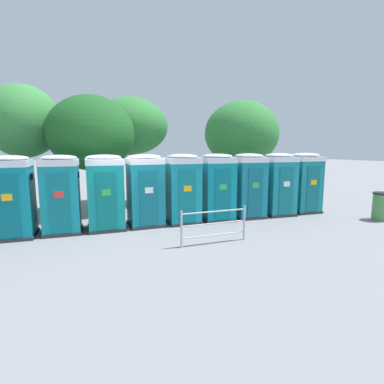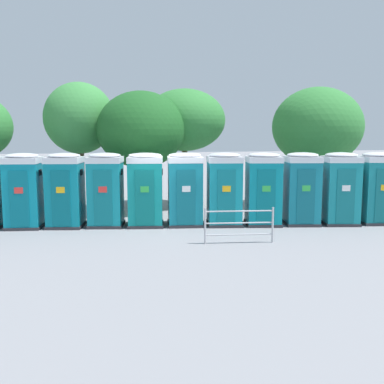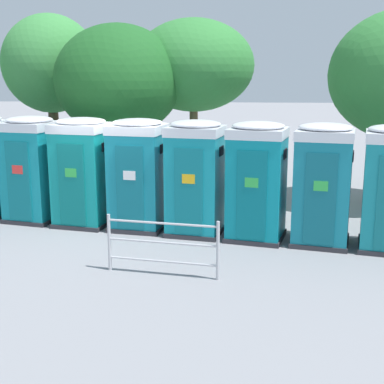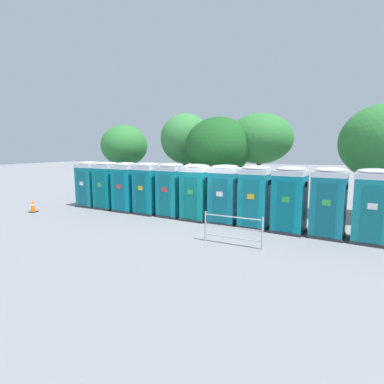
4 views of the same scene
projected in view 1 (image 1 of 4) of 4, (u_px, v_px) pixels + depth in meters
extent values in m
plane|color=gray|center=(126.00, 226.00, 10.63)|extent=(120.00, 120.00, 0.00)
cube|color=#2D2D33|center=(16.00, 235.00, 9.33)|extent=(1.40, 1.42, 0.10)
cube|color=#0B7F92|center=(13.00, 201.00, 9.17)|extent=(1.33, 1.35, 2.10)
cube|color=#096372|center=(8.00, 207.00, 8.63)|extent=(0.61, 0.16, 1.85)
cube|color=yellow|center=(7.00, 197.00, 8.57)|extent=(0.28, 0.07, 0.20)
cube|color=black|center=(32.00, 176.00, 9.23)|extent=(0.10, 0.36, 0.20)
cube|color=silver|center=(9.00, 163.00, 9.00)|extent=(1.37, 1.39, 0.20)
ellipsoid|color=silver|center=(9.00, 158.00, 8.98)|extent=(1.31, 1.32, 0.18)
cube|color=#2D2D33|center=(64.00, 231.00, 9.84)|extent=(1.40, 1.42, 0.10)
cube|color=teal|center=(61.00, 198.00, 9.68)|extent=(1.33, 1.35, 2.10)
cube|color=#0D6B76|center=(60.00, 203.00, 9.14)|extent=(0.60, 0.16, 1.85)
cube|color=red|center=(59.00, 195.00, 9.08)|extent=(0.28, 0.07, 0.20)
cube|color=black|center=(79.00, 175.00, 9.75)|extent=(0.10, 0.36, 0.20)
cube|color=silver|center=(59.00, 162.00, 9.51)|extent=(1.37, 1.39, 0.20)
ellipsoid|color=silver|center=(59.00, 158.00, 9.49)|extent=(1.30, 1.32, 0.18)
cube|color=#2D2D33|center=(107.00, 227.00, 10.26)|extent=(1.41, 1.40, 0.10)
cube|color=#0F8D8B|center=(105.00, 196.00, 10.09)|extent=(1.34, 1.33, 2.10)
cube|color=#0B6E6C|center=(107.00, 201.00, 9.56)|extent=(0.63, 0.14, 1.85)
cube|color=green|center=(106.00, 193.00, 9.50)|extent=(0.28, 0.06, 0.20)
cube|color=black|center=(122.00, 174.00, 10.18)|extent=(0.09, 0.36, 0.20)
cube|color=silver|center=(104.00, 162.00, 9.92)|extent=(1.38, 1.37, 0.20)
ellipsoid|color=silver|center=(104.00, 157.00, 9.90)|extent=(1.31, 1.30, 0.18)
cube|color=#2D2D33|center=(146.00, 224.00, 10.75)|extent=(1.37, 1.36, 0.10)
cube|color=teal|center=(145.00, 194.00, 10.58)|extent=(1.30, 1.30, 2.10)
cube|color=#0E6473|center=(149.00, 198.00, 10.06)|extent=(0.63, 0.12, 1.85)
cube|color=white|center=(149.00, 190.00, 10.00)|extent=(0.28, 0.05, 0.20)
cube|color=black|center=(161.00, 172.00, 10.69)|extent=(0.08, 0.36, 0.20)
cube|color=silver|center=(145.00, 161.00, 10.41)|extent=(1.34, 1.34, 0.20)
ellipsoid|color=silver|center=(144.00, 157.00, 10.39)|extent=(1.28, 1.27, 0.18)
cube|color=#2D2D33|center=(183.00, 221.00, 11.16)|extent=(1.38, 1.39, 0.10)
cube|color=teal|center=(182.00, 192.00, 11.00)|extent=(1.31, 1.32, 2.10)
cube|color=#0D6E7A|center=(188.00, 196.00, 10.46)|extent=(0.61, 0.14, 1.85)
cube|color=yellow|center=(188.00, 189.00, 10.41)|extent=(0.28, 0.06, 0.20)
cube|color=black|center=(197.00, 171.00, 11.08)|extent=(0.09, 0.36, 0.20)
cube|color=silver|center=(182.00, 160.00, 10.83)|extent=(1.35, 1.36, 0.20)
ellipsoid|color=silver|center=(182.00, 156.00, 10.80)|extent=(1.29, 1.30, 0.18)
cube|color=#2D2D33|center=(217.00, 218.00, 11.57)|extent=(1.42, 1.43, 0.10)
cube|color=#0B8898|center=(217.00, 190.00, 11.41)|extent=(1.35, 1.36, 2.10)
cube|color=#086A77|center=(223.00, 194.00, 10.87)|extent=(0.61, 0.17, 1.85)
cube|color=green|center=(223.00, 187.00, 10.81)|extent=(0.27, 0.07, 0.20)
cube|color=black|center=(231.00, 171.00, 11.47)|extent=(0.10, 0.36, 0.20)
cube|color=silver|center=(217.00, 160.00, 11.24)|extent=(1.40, 1.40, 0.20)
ellipsoid|color=silver|center=(217.00, 156.00, 11.22)|extent=(1.33, 1.33, 0.18)
cube|color=#2D2D33|center=(247.00, 216.00, 12.05)|extent=(1.40, 1.42, 0.10)
cube|color=#137A8E|center=(248.00, 189.00, 11.88)|extent=(1.34, 1.36, 2.10)
cube|color=#0F5F6F|center=(255.00, 193.00, 11.34)|extent=(0.60, 0.16, 1.85)
cube|color=green|center=(256.00, 185.00, 11.28)|extent=(0.28, 0.07, 0.20)
cube|color=black|center=(261.00, 170.00, 11.94)|extent=(0.10, 0.36, 0.20)
cube|color=silver|center=(249.00, 159.00, 11.71)|extent=(1.38, 1.40, 0.20)
ellipsoid|color=silver|center=(249.00, 156.00, 11.69)|extent=(1.31, 1.33, 0.18)
cube|color=#2D2D33|center=(277.00, 213.00, 12.46)|extent=(1.43, 1.43, 0.10)
cube|color=teal|center=(278.00, 187.00, 12.30)|extent=(1.36, 1.36, 2.10)
cube|color=#116A73|center=(286.00, 191.00, 11.76)|extent=(0.61, 0.17, 1.85)
cube|color=white|center=(287.00, 184.00, 11.70)|extent=(0.27, 0.07, 0.20)
cube|color=black|center=(291.00, 169.00, 12.36)|extent=(0.10, 0.36, 0.20)
cube|color=silver|center=(279.00, 159.00, 12.13)|extent=(1.40, 1.40, 0.20)
ellipsoid|color=silver|center=(279.00, 155.00, 12.11)|extent=(1.33, 1.34, 0.18)
cube|color=#2D2D33|center=(302.00, 211.00, 12.99)|extent=(1.39, 1.40, 0.10)
cube|color=teal|center=(304.00, 185.00, 12.83)|extent=(1.33, 1.34, 2.10)
cube|color=#11646B|center=(313.00, 189.00, 12.30)|extent=(0.61, 0.15, 1.85)
cube|color=yellow|center=(314.00, 182.00, 12.24)|extent=(0.28, 0.06, 0.20)
cube|color=black|center=(316.00, 168.00, 12.91)|extent=(0.09, 0.36, 0.20)
cube|color=silver|center=(305.00, 159.00, 12.66)|extent=(1.37, 1.38, 0.20)
ellipsoid|color=silver|center=(305.00, 155.00, 12.64)|extent=(1.30, 1.31, 0.18)
cylinder|color=brown|center=(132.00, 173.00, 14.52)|extent=(0.25, 0.25, 3.03)
ellipsoid|color=#337F38|center=(130.00, 126.00, 14.19)|extent=(3.54, 3.54, 2.68)
cylinder|color=#4C3826|center=(240.00, 175.00, 16.16)|extent=(0.38, 0.38, 2.55)
ellipsoid|color=#337F38|center=(241.00, 134.00, 15.83)|extent=(3.90, 3.90, 3.40)
cylinder|color=brown|center=(94.00, 183.00, 12.70)|extent=(0.27, 0.27, 2.50)
ellipsoid|color=#1E5B23|center=(91.00, 133.00, 12.39)|extent=(3.55, 3.55, 3.08)
cylinder|color=brown|center=(28.00, 177.00, 12.67)|extent=(0.31, 0.31, 3.01)
ellipsoid|color=#3D8C42|center=(23.00, 121.00, 12.33)|extent=(2.94, 2.94, 2.98)
cylinder|color=#518C4C|center=(382.00, 207.00, 11.45)|extent=(0.67, 0.67, 1.00)
cylinder|color=black|center=(383.00, 193.00, 11.38)|extent=(0.71, 0.71, 0.06)
cylinder|color=#B7B7BC|center=(181.00, 229.00, 8.28)|extent=(0.06, 0.06, 1.05)
cylinder|color=#B7B7BC|center=(244.00, 223.00, 9.00)|extent=(0.06, 0.06, 1.05)
cylinder|color=#B7B7BC|center=(214.00, 212.00, 8.58)|extent=(1.98, 0.35, 0.04)
cylinder|color=#B7B7BC|center=(214.00, 223.00, 8.63)|extent=(1.98, 0.35, 0.04)
cylinder|color=#B7B7BC|center=(214.00, 235.00, 8.68)|extent=(1.98, 0.35, 0.04)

